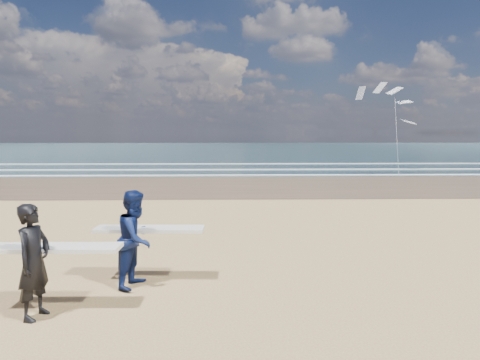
{
  "coord_description": "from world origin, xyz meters",
  "views": [
    {
      "loc": [
        3.64,
        -7.02,
        3.0
      ],
      "look_at": [
        3.98,
        6.0,
        1.56
      ],
      "focal_mm": 32.0,
      "sensor_mm": 36.0,
      "label": 1
    }
  ],
  "objects": [
    {
      "name": "ocean",
      "position": [
        20.0,
        72.0,
        0.01
      ],
      "size": [
        220.0,
        100.0,
        0.02
      ],
      "primitive_type": "cube",
      "color": "#193037",
      "rests_on": "ground"
    },
    {
      "name": "foam_breakers",
      "position": [
        20.0,
        28.1,
        0.05
      ],
      "size": [
        220.0,
        11.7,
        0.05
      ],
      "color": "white",
      "rests_on": "ground"
    },
    {
      "name": "surfer_near",
      "position": [
        0.51,
        -0.2,
        0.96
      ],
      "size": [
        2.21,
        1.01,
        1.88
      ],
      "color": "black",
      "rests_on": "ground"
    },
    {
      "name": "surfer_far",
      "position": [
        1.83,
        1.22,
        0.96
      ],
      "size": [
        2.22,
        1.19,
        1.9
      ],
      "color": "#0C1845",
      "rests_on": "ground"
    },
    {
      "name": "kite_1",
      "position": [
        16.37,
        25.47,
        4.01
      ],
      "size": [
        5.36,
        4.69,
        7.37
      ],
      "color": "slate",
      "rests_on": "ground"
    }
  ]
}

